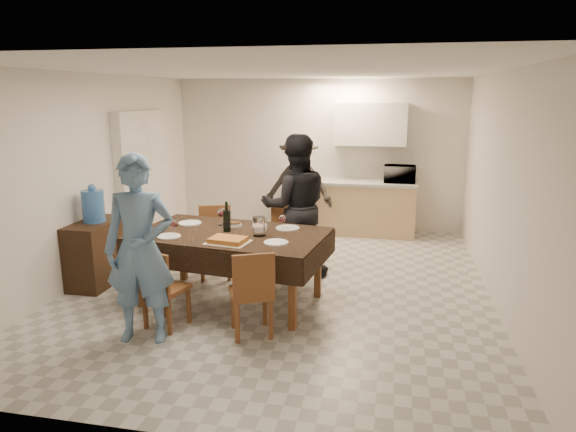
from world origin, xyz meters
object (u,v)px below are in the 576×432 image
person_far (296,206)px  person_kitchen (298,187)px  water_jug (93,206)px  person_near (140,249)px  console (97,253)px  microwave (400,174)px  wine_bottle (227,217)px  water_pitcher (259,226)px  dining_table (230,236)px  savoury_tart (228,240)px

person_far → person_kitchen: (-0.29, 1.79, -0.06)m
water_jug → person_near: bearing=-45.2°
console → microwave: microwave is taller
water_jug → wine_bottle: 1.78m
water_pitcher → person_near: 1.35m
water_jug → microwave: water_jug is taller
microwave → person_near: size_ratio=0.28×
dining_table → person_far: size_ratio=1.22×
water_jug → water_pitcher: 2.19m
water_pitcher → person_far: 1.12m
savoury_tart → person_far: size_ratio=0.23×
savoury_tart → microwave: (1.78, 3.67, 0.20)m
dining_table → person_far: person_far is taller
wine_bottle → savoury_tart: wine_bottle is taller
person_kitchen → microwave: bearing=15.5°
water_jug → person_kitchen: (2.08, 2.62, -0.14)m
savoury_tart → microwave: microwave is taller
dining_table → water_jug: water_jug is taller
water_jug → person_kitchen: person_kitchen is taller
person_kitchen → wine_bottle: bearing=-96.3°
dining_table → person_far: 1.19m
water_jug → wine_bottle: (1.77, -0.18, -0.01)m
person_near → water_jug: bearing=123.4°
microwave → water_jug: bearing=39.7°
dining_table → microwave: size_ratio=4.41×
dining_table → water_pitcher: (0.35, -0.05, 0.14)m
dining_table → water_jug: (-1.82, 0.23, 0.21)m
water_jug → dining_table: bearing=-7.1°
dining_table → console: dining_table is taller
water_pitcher → microwave: 3.68m
dining_table → wine_bottle: (-0.05, 0.05, 0.21)m
console → person_near: 1.87m
water_jug → person_far: (2.37, 0.82, -0.07)m
water_jug → microwave: 4.81m
microwave → person_far: bearing=59.4°
console → savoury_tart: savoury_tart is taller
savoury_tart → water_pitcher: bearing=52.9°
console → wine_bottle: 1.88m
person_far → person_kitchen: person_far is taller
savoury_tart → person_kitchen: (0.16, 3.22, 0.01)m
wine_bottle → person_kitchen: (0.31, 2.79, -0.13)m
water_pitcher → wine_bottle: bearing=166.0°
microwave → water_pitcher: bearing=65.4°
dining_table → microwave: microwave is taller
console → person_kitchen: bearing=51.5°
console → water_pitcher: size_ratio=4.07×
water_pitcher → console: bearing=172.7°
water_jug → person_near: person_near is taller
dining_table → wine_bottle: 0.22m
wine_bottle → person_kitchen: person_kitchen is taller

